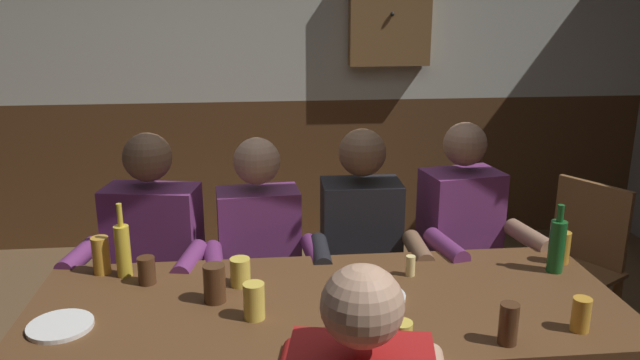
{
  "coord_description": "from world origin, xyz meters",
  "views": [
    {
      "loc": [
        -0.23,
        -2.14,
        1.8
      ],
      "look_at": [
        0.0,
        0.12,
        1.13
      ],
      "focal_mm": 35.58,
      "sensor_mm": 36.0,
      "label": 1
    }
  ],
  "objects_px": {
    "pint_glass_3": "(214,283)",
    "pint_glass_5": "(401,337)",
    "person_0": "(149,259)",
    "plate_0": "(376,296)",
    "chair_empty_near_right": "(574,263)",
    "plate_1": "(60,326)",
    "pint_glass_7": "(147,270)",
    "pint_glass_2": "(101,255)",
    "bottle_1": "(557,245)",
    "pint_glass_0": "(562,247)",
    "wall_dart_cabinet": "(390,14)",
    "pint_glass_4": "(509,324)",
    "pint_glass_6": "(581,314)",
    "pint_glass_1": "(254,301)",
    "pint_glass_8": "(240,272)",
    "bottle_0": "(123,249)",
    "dining_table": "(327,327)",
    "person_2": "(363,250)",
    "person_3": "(466,245)",
    "table_candle": "(410,266)",
    "person_1": "(261,258)"
  },
  "relations": [
    {
      "from": "plate_1",
      "to": "bottle_0",
      "type": "relative_size",
      "value": 0.72
    },
    {
      "from": "dining_table",
      "to": "person_2",
      "type": "xyz_separation_m",
      "value": [
        0.23,
        0.64,
        0.02
      ]
    },
    {
      "from": "plate_0",
      "to": "pint_glass_8",
      "type": "relative_size",
      "value": 1.98
    },
    {
      "from": "bottle_0",
      "to": "pint_glass_3",
      "type": "relative_size",
      "value": 2.12
    },
    {
      "from": "person_2",
      "to": "pint_glass_0",
      "type": "bearing_deg",
      "value": 153.06
    },
    {
      "from": "person_2",
      "to": "pint_glass_2",
      "type": "relative_size",
      "value": 8.31
    },
    {
      "from": "pint_glass_2",
      "to": "wall_dart_cabinet",
      "type": "relative_size",
      "value": 0.21
    },
    {
      "from": "person_0",
      "to": "dining_table",
      "type": "bearing_deg",
      "value": 149.03
    },
    {
      "from": "pint_glass_1",
      "to": "pint_glass_8",
      "type": "relative_size",
      "value": 1.19
    },
    {
      "from": "person_2",
      "to": "bottle_0",
      "type": "height_order",
      "value": "person_2"
    },
    {
      "from": "person_0",
      "to": "person_2",
      "type": "relative_size",
      "value": 1.0
    },
    {
      "from": "dining_table",
      "to": "pint_glass_2",
      "type": "relative_size",
      "value": 14.22
    },
    {
      "from": "pint_glass_0",
      "to": "pint_glass_3",
      "type": "height_order",
      "value": "pint_glass_3"
    },
    {
      "from": "pint_glass_7",
      "to": "bottle_0",
      "type": "bearing_deg",
      "value": 141.53
    },
    {
      "from": "bottle_1",
      "to": "pint_glass_0",
      "type": "distance_m",
      "value": 0.11
    },
    {
      "from": "pint_glass_4",
      "to": "pint_glass_5",
      "type": "xyz_separation_m",
      "value": [
        -0.34,
        -0.02,
        -0.02
      ]
    },
    {
      "from": "person_1",
      "to": "pint_glass_0",
      "type": "relative_size",
      "value": 9.18
    },
    {
      "from": "plate_0",
      "to": "pint_glass_2",
      "type": "xyz_separation_m",
      "value": [
        -1.02,
        0.32,
        0.07
      ]
    },
    {
      "from": "person_0",
      "to": "wall_dart_cabinet",
      "type": "bearing_deg",
      "value": -118.08
    },
    {
      "from": "person_0",
      "to": "plate_0",
      "type": "height_order",
      "value": "person_0"
    },
    {
      "from": "person_0",
      "to": "person_1",
      "type": "height_order",
      "value": "person_0"
    },
    {
      "from": "person_0",
      "to": "plate_0",
      "type": "relative_size",
      "value": 5.86
    },
    {
      "from": "pint_glass_0",
      "to": "pint_glass_5",
      "type": "distance_m",
      "value": 0.98
    },
    {
      "from": "plate_0",
      "to": "pint_glass_6",
      "type": "bearing_deg",
      "value": -25.05
    },
    {
      "from": "pint_glass_6",
      "to": "pint_glass_5",
      "type": "bearing_deg",
      "value": -173.4
    },
    {
      "from": "table_candle",
      "to": "pint_glass_5",
      "type": "height_order",
      "value": "pint_glass_5"
    },
    {
      "from": "person_2",
      "to": "bottle_1",
      "type": "height_order",
      "value": "person_2"
    },
    {
      "from": "plate_0",
      "to": "plate_1",
      "type": "distance_m",
      "value": 1.06
    },
    {
      "from": "person_0",
      "to": "plate_1",
      "type": "height_order",
      "value": "person_0"
    },
    {
      "from": "pint_glass_7",
      "to": "pint_glass_2",
      "type": "bearing_deg",
      "value": 149.49
    },
    {
      "from": "person_0",
      "to": "pint_glass_2",
      "type": "xyz_separation_m",
      "value": [
        -0.12,
        -0.31,
        0.16
      ]
    },
    {
      "from": "bottle_1",
      "to": "pint_glass_7",
      "type": "xyz_separation_m",
      "value": [
        -1.56,
        0.05,
        -0.06
      ]
    },
    {
      "from": "person_1",
      "to": "person_3",
      "type": "relative_size",
      "value": 0.96
    },
    {
      "from": "dining_table",
      "to": "pint_glass_2",
      "type": "bearing_deg",
      "value": 158.65
    },
    {
      "from": "person_1",
      "to": "person_3",
      "type": "bearing_deg",
      "value": 175.19
    },
    {
      "from": "table_candle",
      "to": "pint_glass_0",
      "type": "distance_m",
      "value": 0.64
    },
    {
      "from": "plate_0",
      "to": "wall_dart_cabinet",
      "type": "xyz_separation_m",
      "value": [
        0.52,
        2.4,
        0.89
      ]
    },
    {
      "from": "person_2",
      "to": "person_0",
      "type": "bearing_deg",
      "value": 1.11
    },
    {
      "from": "pint_glass_4",
      "to": "pint_glass_6",
      "type": "xyz_separation_m",
      "value": [
        0.26,
        0.05,
        -0.01
      ]
    },
    {
      "from": "chair_empty_near_right",
      "to": "plate_1",
      "type": "bearing_deg",
      "value": 80.91
    },
    {
      "from": "table_candle",
      "to": "pint_glass_6",
      "type": "distance_m",
      "value": 0.64
    },
    {
      "from": "pint_glass_3",
      "to": "pint_glass_5",
      "type": "height_order",
      "value": "pint_glass_3"
    },
    {
      "from": "person_0",
      "to": "bottle_0",
      "type": "bearing_deg",
      "value": 95.33
    },
    {
      "from": "chair_empty_near_right",
      "to": "pint_glass_7",
      "type": "xyz_separation_m",
      "value": [
        -2.01,
        -0.61,
        0.33
      ]
    },
    {
      "from": "chair_empty_near_right",
      "to": "bottle_0",
      "type": "bearing_deg",
      "value": 72.81
    },
    {
      "from": "dining_table",
      "to": "pint_glass_8",
      "type": "distance_m",
      "value": 0.38
    },
    {
      "from": "bottle_1",
      "to": "pint_glass_2",
      "type": "xyz_separation_m",
      "value": [
        -1.75,
        0.16,
        -0.04
      ]
    },
    {
      "from": "wall_dart_cabinet",
      "to": "plate_0",
      "type": "bearing_deg",
      "value": -102.26
    },
    {
      "from": "person_3",
      "to": "table_candle",
      "type": "bearing_deg",
      "value": 39.46
    },
    {
      "from": "plate_1",
      "to": "bottle_1",
      "type": "distance_m",
      "value": 1.81
    }
  ]
}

